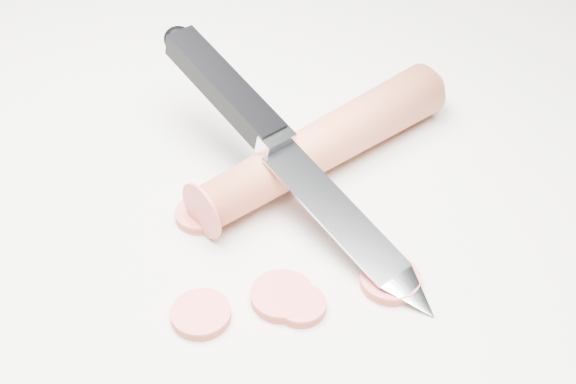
# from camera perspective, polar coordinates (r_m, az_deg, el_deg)

# --- Properties ---
(ground) EXTENTS (2.40, 2.40, 0.00)m
(ground) POSITION_cam_1_polar(r_m,az_deg,el_deg) (0.55, 1.60, 0.12)
(ground) COLOR silver
(ground) RESTS_ON ground
(carrot) EXTENTS (0.17, 0.18, 0.03)m
(carrot) POSITION_cam_1_polar(r_m,az_deg,el_deg) (0.56, 2.55, 3.41)
(carrot) COLOR #CC5C3C
(carrot) RESTS_ON ground
(carrot_slice_0) EXTENTS (0.04, 0.04, 0.01)m
(carrot_slice_0) POSITION_cam_1_polar(r_m,az_deg,el_deg) (0.49, 7.27, -6.23)
(carrot_slice_0) COLOR #DD534E
(carrot_slice_0) RESTS_ON ground
(carrot_slice_1) EXTENTS (0.03, 0.03, 0.01)m
(carrot_slice_1) POSITION_cam_1_polar(r_m,az_deg,el_deg) (0.53, -6.21, -1.57)
(carrot_slice_1) COLOR #DD534E
(carrot_slice_1) RESTS_ON ground
(carrot_slice_2) EXTENTS (0.03, 0.03, 0.01)m
(carrot_slice_2) POSITION_cam_1_polar(r_m,az_deg,el_deg) (0.48, 0.92, -8.07)
(carrot_slice_2) COLOR #DD534E
(carrot_slice_2) RESTS_ON ground
(carrot_slice_3) EXTENTS (0.04, 0.04, 0.01)m
(carrot_slice_3) POSITION_cam_1_polar(r_m,az_deg,el_deg) (0.48, -0.42, -7.41)
(carrot_slice_3) COLOR #DD534E
(carrot_slice_3) RESTS_ON ground
(carrot_slice_4) EXTENTS (0.04, 0.04, 0.01)m
(carrot_slice_4) POSITION_cam_1_polar(r_m,az_deg,el_deg) (0.47, -6.21, -8.63)
(carrot_slice_4) COLOR #DD534E
(carrot_slice_4) RESTS_ON ground
(kitchen_knife) EXTENTS (0.21, 0.21, 0.08)m
(kitchen_knife) POSITION_cam_1_polar(r_m,az_deg,el_deg) (0.52, 0.20, 2.72)
(kitchen_knife) COLOR silver
(kitchen_knife) RESTS_ON ground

